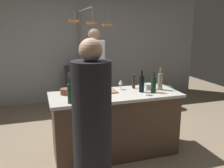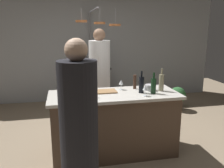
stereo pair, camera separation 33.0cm
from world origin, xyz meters
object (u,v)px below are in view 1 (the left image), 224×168
(pepper_mill, at_px, (134,81))
(wine_bottle_dark, at_px, (142,84))
(wine_bottle_amber, at_px, (88,88))
(wine_bottle_white, at_px, (160,81))
(guest_left, at_px, (92,138))
(wine_glass_near_left_guest, at_px, (146,87))
(bar_stool_left, at_px, (86,156))
(potted_plant, at_px, (168,95))
(wine_glass_by_chef, at_px, (121,83))
(cutting_board, at_px, (105,92))
(mixing_bowl_steel, at_px, (149,87))
(chef, at_px, (95,83))
(wine_bottle_red, at_px, (154,85))
(mixing_bowl_wooden, at_px, (66,91))
(wine_bottle_green, at_px, (70,93))
(stove_range, at_px, (83,85))

(pepper_mill, relative_size, wine_bottle_dark, 0.68)
(wine_bottle_amber, bearing_deg, wine_bottle_white, 2.13)
(wine_bottle_amber, bearing_deg, wine_bottle_dark, 0.49)
(guest_left, distance_m, wine_glass_near_left_guest, 1.26)
(bar_stool_left, height_order, potted_plant, bar_stool_left)
(wine_glass_near_left_guest, bearing_deg, wine_glass_by_chef, 121.33)
(cutting_board, distance_m, wine_glass_near_left_guest, 0.58)
(potted_plant, relative_size, mixing_bowl_steel, 3.48)
(chef, relative_size, wine_bottle_white, 5.49)
(chef, height_order, wine_bottle_red, chef)
(wine_bottle_white, xyz_separation_m, wine_bottle_dark, (-0.31, -0.03, -0.01))
(wine_bottle_white, bearing_deg, cutting_board, 172.42)
(wine_bottle_dark, xyz_separation_m, mixing_bowl_steel, (0.17, 0.10, -0.08))
(wine_bottle_amber, relative_size, mixing_bowl_steel, 2.01)
(chef, relative_size, wine_glass_near_left_guest, 12.17)
(wine_bottle_white, bearing_deg, potted_plant, 55.04)
(cutting_board, height_order, mixing_bowl_steel, mixing_bowl_steel)
(bar_stool_left, relative_size, wine_bottle_red, 2.32)
(guest_left, xyz_separation_m, wine_glass_by_chef, (0.70, 1.19, 0.22))
(guest_left, bearing_deg, potted_plant, 47.63)
(wine_bottle_dark, height_order, mixing_bowl_wooden, wine_bottle_dark)
(cutting_board, relative_size, wine_glass_by_chef, 2.19)
(wine_glass_by_chef, bearing_deg, cutting_board, -162.79)
(wine_bottle_green, bearing_deg, cutting_board, 33.62)
(pepper_mill, xyz_separation_m, mixing_bowl_steel, (0.19, -0.13, -0.06))
(guest_left, bearing_deg, wine_glass_near_left_guest, 40.94)
(mixing_bowl_steel, bearing_deg, wine_bottle_dark, -148.55)
(bar_stool_left, xyz_separation_m, potted_plant, (2.33, 2.17, -0.08))
(chef, relative_size, wine_glass_by_chef, 12.17)
(potted_plant, distance_m, wine_bottle_white, 2.03)
(guest_left, height_order, cutting_board, guest_left)
(wine_bottle_amber, relative_size, wine_glass_by_chef, 2.06)
(guest_left, bearing_deg, mixing_bowl_wooden, 94.77)
(wine_glass_near_left_guest, bearing_deg, mixing_bowl_steel, 57.06)
(wine_bottle_white, bearing_deg, wine_glass_by_chef, 161.34)
(wine_bottle_red, bearing_deg, chef, 116.67)
(cutting_board, xyz_separation_m, wine_bottle_green, (-0.54, -0.36, 0.12))
(chef, bearing_deg, wine_bottle_white, -54.90)
(stove_range, xyz_separation_m, wine_glass_near_left_guest, (0.38, -2.65, 0.56))
(mixing_bowl_wooden, bearing_deg, potted_plant, 29.81)
(wine_bottle_green, bearing_deg, potted_plant, 36.63)
(stove_range, relative_size, wine_bottle_amber, 2.97)
(mixing_bowl_steel, distance_m, mixing_bowl_wooden, 1.21)
(cutting_board, height_order, wine_bottle_dark, wine_bottle_dark)
(wine_bottle_amber, height_order, mixing_bowl_wooden, wine_bottle_amber)
(stove_range, height_order, guest_left, guest_left)
(wine_bottle_green, relative_size, wine_glass_near_left_guest, 2.21)
(potted_plant, relative_size, cutting_board, 1.62)
(bar_stool_left, bearing_deg, mixing_bowl_steel, 31.95)
(chef, bearing_deg, wine_glass_by_chef, -77.97)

